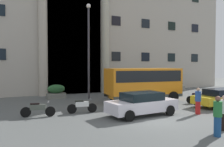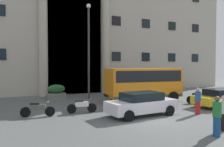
{
  "view_description": "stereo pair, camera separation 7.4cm",
  "coord_description": "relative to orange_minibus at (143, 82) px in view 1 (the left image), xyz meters",
  "views": [
    {
      "loc": [
        -7.48,
        -10.63,
        3.06
      ],
      "look_at": [
        0.66,
        6.83,
        2.37
      ],
      "focal_mm": 36.17,
      "sensor_mm": 36.0,
      "label": 1
    },
    {
      "loc": [
        -7.41,
        -10.66,
        3.06
      ],
      "look_at": [
        0.66,
        6.83,
        2.37
      ],
      "focal_mm": 36.17,
      "sensor_mm": 36.0,
      "label": 2
    }
  ],
  "objects": [
    {
      "name": "hedge_planter_entrance_left",
      "position": [
        4.25,
        5.31,
        -1.05
      ],
      "size": [
        1.81,
        0.85,
        1.3
      ],
      "color": "gray",
      "rests_on": "ground_plane"
    },
    {
      "name": "motorcycle_near_kerb",
      "position": [
        -8.83,
        -2.19,
        -1.22
      ],
      "size": [
        1.96,
        0.77,
        0.89
      ],
      "rotation": [
        0.0,
        0.0,
        -0.28
      ],
      "color": "black",
      "rests_on": "ground_plane"
    },
    {
      "name": "parked_coupe_end",
      "position": [
        4.08,
        -4.44,
        -0.99
      ],
      "size": [
        4.61,
        1.96,
        1.32
      ],
      "rotation": [
        0.0,
        0.0,
        0.01
      ],
      "color": "gold",
      "rests_on": "ground_plane"
    },
    {
      "name": "pedestrian_man_red_shirt",
      "position": [
        0.4,
        -5.67,
        -0.84
      ],
      "size": [
        0.36,
        0.36,
        1.66
      ],
      "rotation": [
        0.0,
        0.0,
        4.2
      ],
      "color": "#AC1C1B",
      "rests_on": "ground_plane"
    },
    {
      "name": "lamppost_plaza_centre",
      "position": [
        -3.68,
        3.36,
        3.28
      ],
      "size": [
        0.4,
        0.4,
        8.63
      ],
      "color": "#37363B",
      "rests_on": "ground_plane"
    },
    {
      "name": "scooter_by_planter",
      "position": [
        -6.13,
        -2.26,
        -1.22
      ],
      "size": [
        1.89,
        0.59,
        0.89
      ],
      "rotation": [
        0.0,
        0.0,
        -0.17
      ],
      "color": "black",
      "rests_on": "ground_plane"
    },
    {
      "name": "motorcycle_far_end",
      "position": [
        3.56,
        -2.51,
        -1.22
      ],
      "size": [
        2.04,
        0.55,
        0.89
      ],
      "rotation": [
        0.0,
        0.0,
        -0.12
      ],
      "color": "black",
      "rests_on": "ground_plane"
    },
    {
      "name": "hedge_planter_west",
      "position": [
        8.05,
        4.92,
        -1.06
      ],
      "size": [
        1.52,
        0.95,
        1.28
      ],
      "color": "slate",
      "rests_on": "ground_plane"
    },
    {
      "name": "bus_stop_sign",
      "position": [
        4.61,
        1.42,
        -0.07
      ],
      "size": [
        0.44,
        0.08,
        2.59
      ],
      "color": "#969B13",
      "rests_on": "ground_plane"
    },
    {
      "name": "orange_minibus",
      "position": [
        0.0,
        0.0,
        0.0
      ],
      "size": [
        6.4,
        3.14,
        2.82
      ],
      "rotation": [
        0.0,
        0.0,
        -0.09
      ],
      "color": "orange",
      "rests_on": "ground_plane"
    },
    {
      "name": "hedge_planter_east",
      "position": [
        0.37,
        4.74,
        -0.95
      ],
      "size": [
        1.96,
        0.73,
        1.51
      ],
      "color": "gray",
      "rests_on": "ground_plane"
    },
    {
      "name": "ground_plane",
      "position": [
        -2.95,
        -5.5,
        -1.74
      ],
      "size": [
        80.0,
        64.0,
        0.12
      ],
      "primitive_type": "cube",
      "color": "#555857"
    },
    {
      "name": "pedestrian_child_trailing",
      "position": [
        -2.26,
        -9.35,
        -0.79
      ],
      "size": [
        0.36,
        0.36,
        1.75
      ],
      "rotation": [
        0.0,
        0.0,
        4.87
      ],
      "color": "navy",
      "rests_on": "ground_plane"
    },
    {
      "name": "hedge_planter_far_east",
      "position": [
        -6.36,
        4.8,
        -1.05
      ],
      "size": [
        1.68,
        0.76,
        1.3
      ],
      "color": "slate",
      "rests_on": "ground_plane"
    },
    {
      "name": "office_building_facade",
      "position": [
        -2.96,
        11.98,
        7.66
      ],
      "size": [
        40.55,
        9.7,
        18.69
      ],
      "color": "#AFA799",
      "rests_on": "ground_plane"
    },
    {
      "name": "parked_compact_extra",
      "position": [
        -2.99,
        -4.51,
        -0.94
      ],
      "size": [
        4.51,
        2.17,
        1.42
      ],
      "rotation": [
        0.0,
        0.0,
        0.08
      ],
      "color": "white",
      "rests_on": "ground_plane"
    },
    {
      "name": "pedestrian_woman_with_bag",
      "position": [
        -1.22,
        -8.84,
        -0.85
      ],
      "size": [
        0.36,
        0.36,
        1.65
      ],
      "rotation": [
        0.0,
        0.0,
        0.64
      ],
      "color": "black",
      "rests_on": "ground_plane"
    }
  ]
}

